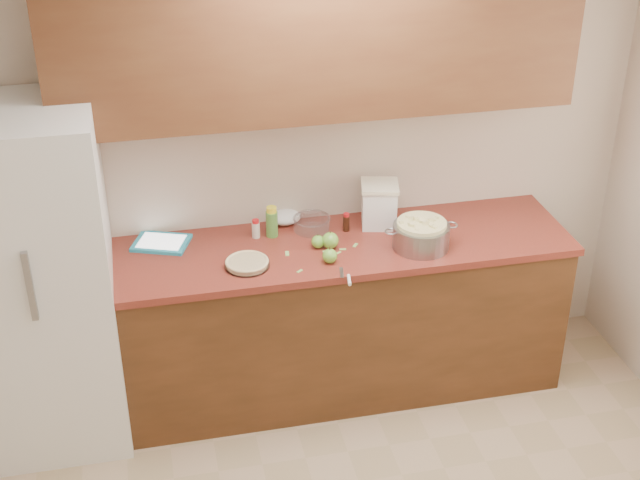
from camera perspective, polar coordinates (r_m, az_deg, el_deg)
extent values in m
plane|color=beige|center=(4.80, -0.59, 5.51)|extent=(3.60, 0.00, 3.60)
cube|color=#593019|center=(4.93, 0.24, -5.18)|extent=(2.60, 0.65, 0.88)
cube|color=maroon|center=(4.69, 0.25, -0.52)|extent=(2.64, 0.68, 0.04)
cube|color=brown|center=(4.42, -0.17, 12.41)|extent=(2.60, 0.34, 0.70)
cube|color=white|center=(4.60, -17.43, -2.61)|extent=(0.70, 0.70, 1.80)
cylinder|color=silver|center=(4.49, -4.69, -1.53)|extent=(0.23, 0.23, 0.03)
cylinder|color=#D4BD86|center=(4.49, -4.69, -1.51)|extent=(0.20, 0.20, 0.03)
torus|color=#D4BD86|center=(4.49, -4.69, -1.39)|extent=(0.22, 0.22, 0.02)
cylinder|color=gray|center=(4.66, 6.48, 0.25)|extent=(0.30, 0.30, 0.13)
torus|color=gray|center=(4.59, 4.58, 0.55)|extent=(0.07, 0.07, 0.01)
torus|color=gray|center=(4.69, 8.40, 0.96)|extent=(0.07, 0.07, 0.01)
cylinder|color=#EEE8A0|center=(4.65, 6.49, 0.42)|extent=(0.26, 0.26, 0.14)
cube|color=white|center=(4.84, 3.81, 2.18)|extent=(0.22, 0.22, 0.22)
cube|color=#F2E6C2|center=(4.79, 3.85, 3.49)|extent=(0.24, 0.24, 0.02)
cube|color=teal|center=(4.75, -10.12, -0.18)|extent=(0.34, 0.30, 0.02)
cube|color=white|center=(4.75, -10.13, -0.08)|extent=(0.28, 0.24, 0.00)
cube|color=gray|center=(4.44, 1.39, -2.09)|extent=(0.03, 0.10, 0.00)
cylinder|color=white|center=(4.36, 1.88, -2.57)|extent=(0.03, 0.09, 0.02)
cylinder|color=#4C8C38|center=(4.74, -3.10, 1.03)|extent=(0.06, 0.06, 0.14)
cylinder|color=yellow|center=(4.70, -3.12, 1.95)|extent=(0.05, 0.05, 0.03)
cylinder|color=beige|center=(4.75, -4.13, 0.64)|extent=(0.04, 0.04, 0.09)
cylinder|color=red|center=(4.72, -4.15, 1.20)|extent=(0.04, 0.04, 0.02)
cylinder|color=black|center=(4.80, 1.69, 1.07)|extent=(0.04, 0.04, 0.09)
cylinder|color=red|center=(4.78, 1.70, 1.62)|extent=(0.03, 0.03, 0.02)
cylinder|color=silver|center=(4.81, -0.54, 1.05)|extent=(0.19, 0.19, 0.07)
torus|color=silver|center=(4.80, -0.54, 1.40)|extent=(0.20, 0.20, 0.01)
ellipsoid|color=white|center=(4.88, -2.27, 1.47)|extent=(0.20, 0.18, 0.07)
sphere|color=#6BAC36|center=(4.64, -0.13, -0.11)|extent=(0.07, 0.07, 0.07)
cylinder|color=#3F2D19|center=(4.62, -0.13, 0.34)|extent=(0.01, 0.01, 0.01)
sphere|color=#6BAC36|center=(4.63, 0.66, -0.03)|extent=(0.09, 0.09, 0.09)
cylinder|color=#3F2D19|center=(4.61, 0.66, 0.51)|extent=(0.01, 0.01, 0.01)
sphere|color=#6BAC36|center=(4.50, 0.63, -1.03)|extent=(0.08, 0.08, 0.08)
cylinder|color=#3F2D19|center=(4.48, 0.63, -0.54)|extent=(0.01, 0.01, 0.01)
cube|color=#8EC55F|center=(4.60, 0.32, -0.83)|extent=(0.02, 0.05, 0.00)
cube|color=#8EC55F|center=(4.60, -2.12, -0.87)|extent=(0.03, 0.05, 0.00)
cube|color=#8EC55F|center=(4.61, 1.20, -0.81)|extent=(0.03, 0.03, 0.00)
cube|color=#8EC55F|center=(4.45, -1.31, -2.00)|extent=(0.04, 0.03, 0.00)
cube|color=#8EC55F|center=(4.68, 2.28, -0.33)|extent=(0.04, 0.04, 0.00)
cube|color=#8EC55F|center=(4.64, 1.47, -0.60)|extent=(0.04, 0.02, 0.00)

